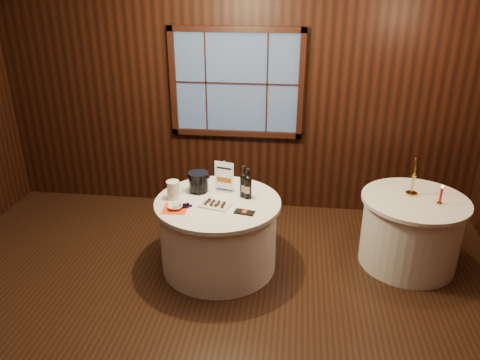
# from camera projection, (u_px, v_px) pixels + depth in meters

# --- Properties ---
(ground) EXTENTS (6.00, 6.00, 0.00)m
(ground) POSITION_uv_depth(u_px,v_px,m) (201.00, 329.00, 4.12)
(ground) COLOR black
(ground) RESTS_ON ground
(back_wall) EXTENTS (6.00, 0.10, 3.00)m
(back_wall) POSITION_uv_depth(u_px,v_px,m) (237.00, 91.00, 5.75)
(back_wall) COLOR black
(back_wall) RESTS_ON ground
(main_table) EXTENTS (1.28, 1.28, 0.77)m
(main_table) POSITION_uv_depth(u_px,v_px,m) (218.00, 234.00, 4.87)
(main_table) COLOR white
(main_table) RESTS_ON ground
(side_table) EXTENTS (1.08, 1.08, 0.77)m
(side_table) POSITION_uv_depth(u_px,v_px,m) (410.00, 231.00, 4.92)
(side_table) COLOR white
(side_table) RESTS_ON ground
(sign_stand) EXTENTS (0.21, 0.14, 0.34)m
(sign_stand) POSITION_uv_depth(u_px,v_px,m) (225.00, 181.00, 4.89)
(sign_stand) COLOR #ACACB3
(sign_stand) RESTS_ON main_table
(port_bottle_left) EXTENTS (0.08, 0.09, 0.34)m
(port_bottle_left) POSITION_uv_depth(u_px,v_px,m) (244.00, 184.00, 4.75)
(port_bottle_left) COLOR black
(port_bottle_left) RESTS_ON main_table
(port_bottle_right) EXTENTS (0.08, 0.08, 0.32)m
(port_bottle_right) POSITION_uv_depth(u_px,v_px,m) (248.00, 185.00, 4.72)
(port_bottle_right) COLOR black
(port_bottle_right) RESTS_ON main_table
(ice_bucket) EXTENTS (0.21, 0.21, 0.22)m
(ice_bucket) POSITION_uv_depth(u_px,v_px,m) (198.00, 182.00, 4.87)
(ice_bucket) COLOR black
(ice_bucket) RESTS_ON main_table
(chocolate_plate) EXTENTS (0.33, 0.26, 0.04)m
(chocolate_plate) POSITION_uv_depth(u_px,v_px,m) (215.00, 204.00, 4.61)
(chocolate_plate) COLOR silver
(chocolate_plate) RESTS_ON main_table
(chocolate_box) EXTENTS (0.21, 0.13, 0.02)m
(chocolate_box) POSITION_uv_depth(u_px,v_px,m) (244.00, 212.00, 4.48)
(chocolate_box) COLOR black
(chocolate_box) RESTS_ON main_table
(grape_bunch) EXTENTS (0.17, 0.10, 0.04)m
(grape_bunch) POSITION_uv_depth(u_px,v_px,m) (186.00, 206.00, 4.57)
(grape_bunch) COLOR black
(grape_bunch) RESTS_ON main_table
(glass_pitcher) EXTENTS (0.18, 0.13, 0.19)m
(glass_pitcher) POSITION_uv_depth(u_px,v_px,m) (173.00, 190.00, 4.73)
(glass_pitcher) COLOR white
(glass_pitcher) RESTS_ON main_table
(orange_napkin) EXTENTS (0.25, 0.25, 0.00)m
(orange_napkin) POSITION_uv_depth(u_px,v_px,m) (175.00, 209.00, 4.56)
(orange_napkin) COLOR #F74014
(orange_napkin) RESTS_ON main_table
(cracker_bowl) EXTENTS (0.17, 0.17, 0.04)m
(cracker_bowl) POSITION_uv_depth(u_px,v_px,m) (175.00, 207.00, 4.55)
(cracker_bowl) COLOR silver
(cracker_bowl) RESTS_ON orange_napkin
(brass_candlestick) EXTENTS (0.12, 0.12, 0.42)m
(brass_candlestick) POSITION_uv_depth(u_px,v_px,m) (413.00, 181.00, 4.79)
(brass_candlestick) COLOR #BF893B
(brass_candlestick) RESTS_ON side_table
(red_candle) EXTENTS (0.05, 0.05, 0.20)m
(red_candle) POSITION_uv_depth(u_px,v_px,m) (441.00, 197.00, 4.62)
(red_candle) COLOR #BF893B
(red_candle) RESTS_ON side_table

